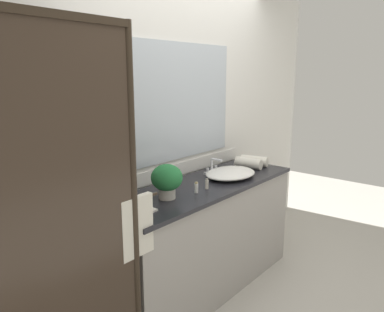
# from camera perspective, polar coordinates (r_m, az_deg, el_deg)

# --- Properties ---
(ground_plane) EXTENTS (8.00, 8.00, 0.00)m
(ground_plane) POSITION_cam_1_polar(r_m,az_deg,el_deg) (3.27, 1.80, -19.59)
(ground_plane) COLOR #B7B2A8
(wall_back_with_mirror) EXTENTS (4.40, 0.06, 2.60)m
(wall_back_with_mirror) POSITION_cam_1_polar(r_m,az_deg,el_deg) (3.03, -3.14, 4.26)
(wall_back_with_mirror) COLOR silver
(wall_back_with_mirror) RESTS_ON ground_plane
(vanity_cabinet) EXTENTS (1.80, 0.58, 0.90)m
(vanity_cabinet) POSITION_cam_1_polar(r_m,az_deg,el_deg) (3.06, 1.72, -12.38)
(vanity_cabinet) COLOR #9E9993
(vanity_cabinet) RESTS_ON ground_plane
(shower_enclosure) EXTENTS (1.20, 0.59, 2.00)m
(shower_enclosure) POSITION_cam_1_polar(r_m,az_deg,el_deg) (1.92, -18.08, -10.15)
(shower_enclosure) COLOR #2D2319
(shower_enclosure) RESTS_ON ground_plane
(sink_basin) EXTENTS (0.48, 0.37, 0.07)m
(sink_basin) POSITION_cam_1_polar(r_m,az_deg,el_deg) (3.09, 5.99, -2.65)
(sink_basin) COLOR white
(sink_basin) RESTS_ON vanity_cabinet
(faucet) EXTENTS (0.17, 0.13, 0.14)m
(faucet) POSITION_cam_1_polar(r_m,az_deg,el_deg) (3.19, 3.20, -1.90)
(faucet) COLOR silver
(faucet) RESTS_ON vanity_cabinet
(potted_plant) EXTENTS (0.22, 0.22, 0.24)m
(potted_plant) POSITION_cam_1_polar(r_m,az_deg,el_deg) (2.53, -3.93, -3.59)
(potted_plant) COLOR beige
(potted_plant) RESTS_ON vanity_cabinet
(soap_dish) EXTENTS (0.10, 0.07, 0.04)m
(soap_dish) POSITION_cam_1_polar(r_m,az_deg,el_deg) (2.34, -6.78, -8.24)
(soap_dish) COLOR silver
(soap_dish) RESTS_ON vanity_cabinet
(amenity_bottle_lotion) EXTENTS (0.03, 0.03, 0.08)m
(amenity_bottle_lotion) POSITION_cam_1_polar(r_m,az_deg,el_deg) (2.67, 0.68, -4.92)
(amenity_bottle_lotion) COLOR white
(amenity_bottle_lotion) RESTS_ON vanity_cabinet
(amenity_bottle_conditioner) EXTENTS (0.02, 0.02, 0.08)m
(amenity_bottle_conditioner) POSITION_cam_1_polar(r_m,az_deg,el_deg) (2.77, 2.33, -4.34)
(amenity_bottle_conditioner) COLOR silver
(amenity_bottle_conditioner) RESTS_ON vanity_cabinet
(rolled_towel_near_edge) EXTENTS (0.15, 0.27, 0.09)m
(rolled_towel_near_edge) POSITION_cam_1_polar(r_m,az_deg,el_deg) (3.49, 9.59, -0.75)
(rolled_towel_near_edge) COLOR silver
(rolled_towel_near_edge) RESTS_ON vanity_cabinet
(rolled_towel_middle) EXTENTS (0.12, 0.25, 0.09)m
(rolled_towel_middle) POSITION_cam_1_polar(r_m,az_deg,el_deg) (3.40, 8.71, -1.09)
(rolled_towel_middle) COLOR silver
(rolled_towel_middle) RESTS_ON vanity_cabinet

